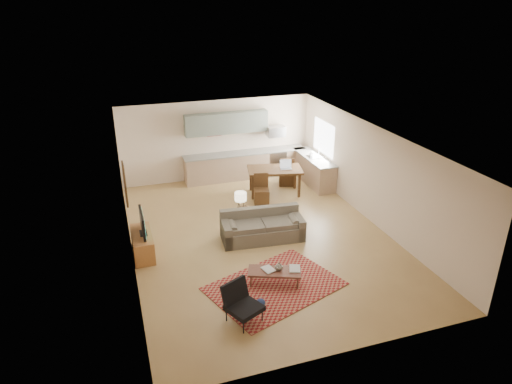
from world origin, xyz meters
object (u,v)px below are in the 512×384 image
object	(u,v)px
coffee_table	(274,277)
tv_credenza	(143,244)
console_table	(241,221)
sofa	(262,226)
dining_table	(275,181)
armchair	(244,305)

from	to	relation	value
coffee_table	tv_credenza	xyz separation A→B (m)	(-2.61, 2.19, 0.11)
console_table	coffee_table	bearing A→B (deg)	-105.88
sofa	dining_table	size ratio (longest dim) A/B	1.31
coffee_table	dining_table	xyz separation A→B (m)	(1.74, 4.67, 0.25)
armchair	coffee_table	bearing A→B (deg)	19.16
dining_table	tv_credenza	bearing A→B (deg)	-138.04
sofa	tv_credenza	xyz separation A→B (m)	(-3.02, 0.19, -0.10)
coffee_table	tv_credenza	world-z (taller)	tv_credenza
sofa	armchair	distance (m)	3.30
sofa	armchair	xyz separation A→B (m)	(-1.40, -2.99, 0.01)
coffee_table	dining_table	size ratio (longest dim) A/B	0.69
coffee_table	tv_credenza	bearing A→B (deg)	162.02
armchair	dining_table	world-z (taller)	dining_table
armchair	console_table	distance (m)	3.68
console_table	armchair	bearing A→B (deg)	-121.52
console_table	tv_credenza	bearing A→B (deg)	172.07
coffee_table	armchair	world-z (taller)	armchair
coffee_table	armchair	size ratio (longest dim) A/B	1.47
coffee_table	dining_table	world-z (taller)	dining_table
sofa	console_table	world-z (taller)	sofa
sofa	coffee_table	size ratio (longest dim) A/B	1.89
tv_credenza	armchair	bearing A→B (deg)	-62.95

